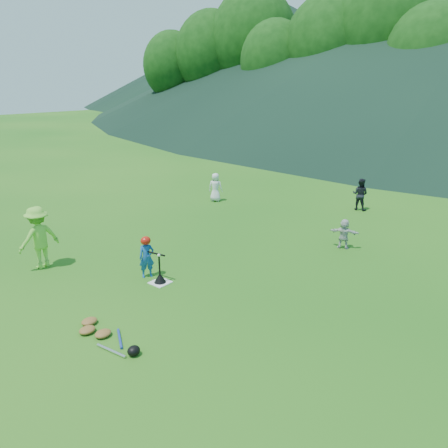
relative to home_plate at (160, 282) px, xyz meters
The scene contains 11 objects.
ground 0.01m from the home_plate, ahead, with size 120.00×120.00×0.00m, color #1A5B14.
home_plate is the anchor object (origin of this frame).
baseball 0.73m from the home_plate, ahead, with size 0.08×0.08×0.08m, color white.
batter_child 0.74m from the home_plate, behind, with size 0.39×0.25×1.06m, color #154D93.
adult_coach 3.54m from the home_plate, 157.28° to the right, with size 1.08×0.62×1.68m, color #7ACE3C.
fielder_a 7.87m from the home_plate, 120.23° to the left, with size 0.57×0.37×1.18m, color silver.
fielder_b 9.40m from the home_plate, 82.69° to the left, with size 0.60×0.47×1.23m, color black.
fielder_d 5.67m from the home_plate, 63.93° to the left, with size 0.85×0.27×0.91m, color silver.
batting_tee 0.12m from the home_plate, ahead, with size 0.30×0.30×0.68m.
batter_gear 1.07m from the home_plate, behind, with size 0.73×0.26×0.42m.
equipment_pile 2.53m from the home_plate, 69.10° to the right, with size 1.80×0.62×0.19m.
Camera 1 is at (7.43, -6.60, 4.76)m, focal length 35.00 mm.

